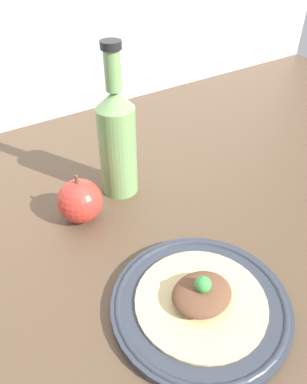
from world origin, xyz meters
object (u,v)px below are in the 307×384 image
(plated_food, at_px, (201,297))
(cider_bottle, at_px, (117,140))
(plate, at_px, (201,304))
(apple, at_px, (80,201))

(plated_food, distance_m, cider_bottle, 0.31)
(plate, xyz_separation_m, apple, (-0.06, 0.25, 0.03))
(cider_bottle, xyz_separation_m, apple, (-0.10, -0.04, -0.07))
(plate, bearing_deg, cider_bottle, 82.09)
(plated_food, xyz_separation_m, cider_bottle, (0.04, 0.29, 0.08))
(plate, xyz_separation_m, plated_food, (-0.00, 0.00, 0.02))
(plate, distance_m, apple, 0.26)
(plated_food, relative_size, apple, 1.94)
(plate, height_order, cider_bottle, cider_bottle)
(plate, height_order, apple, apple)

